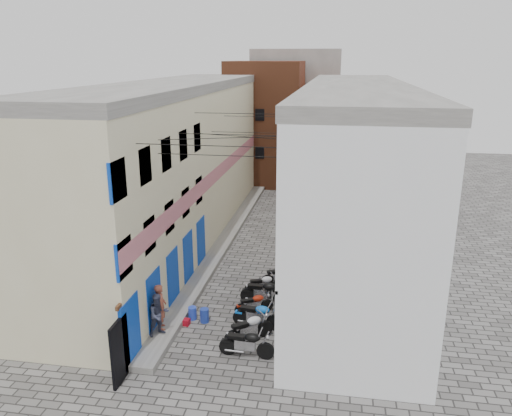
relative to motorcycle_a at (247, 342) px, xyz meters
The scene contains 21 objects.
ground 2.16m from the motorcycle_a, 128.73° to the right, with size 90.00×90.00×0.00m, color #52504D.
plinth 11.87m from the motorcycle_a, 106.40° to the left, with size 0.90×26.00×0.25m, color slate.
building_left 13.53m from the motorcycle_a, 119.00° to the left, with size 5.10×27.00×9.00m.
building_right 12.59m from the motorcycle_a, 71.99° to the left, with size 5.94×26.00×9.00m.
building_far_brick_left 26.95m from the motorcycle_a, 97.13° to the left, with size 6.00×6.00×10.00m, color brown.
building_far_brick_right 28.64m from the motorcycle_a, 86.57° to the left, with size 5.00×6.00×8.00m, color brown.
building_far_concrete 32.78m from the motorcycle_a, 92.30° to the left, with size 8.00×5.00×11.00m, color slate.
far_shopfront 23.62m from the motorcycle_a, 93.15° to the left, with size 2.00×0.30×2.40m, color black.
overhead_wires 8.99m from the motorcycle_a, 102.17° to the left, with size 5.80×13.02×1.32m.
motorcycle_a is the anchor object (origin of this frame).
motorcycle_b 1.02m from the motorcycle_a, 95.54° to the left, with size 0.64×2.02×1.17m, color silver, non-canonical shape.
motorcycle_c 2.07m from the motorcycle_a, 88.80° to the left, with size 0.63×2.01×1.16m, color blue, non-canonical shape.
motorcycle_d 3.17m from the motorcycle_a, 94.96° to the left, with size 0.53×1.68×0.97m, color #A01F0B, non-canonical shape.
motorcycle_e 4.05m from the motorcycle_a, 89.70° to the left, with size 0.67×2.12×1.23m, color black, non-canonical shape.
motorcycle_f 5.03m from the motorcycle_a, 92.16° to the left, with size 0.54×1.71×0.99m, color silver, non-canonical shape.
motorcycle_g 6.05m from the motorcycle_a, 85.23° to the left, with size 0.61×1.94×1.12m, color black, non-canonical shape.
person_a 3.69m from the motorcycle_a, 164.49° to the left, with size 0.66×0.44×1.82m, color #9B4C38.
person_b 3.50m from the motorcycle_a, behind, with size 0.81×0.63×1.66m, color #363A52.
water_jug_near 3.02m from the motorcycle_a, 135.06° to the left, with size 0.37×0.37×0.57m, color #2139A5.
water_jug_far 3.51m from the motorcycle_a, 139.79° to the left, with size 0.34×0.34×0.53m, color blue.
red_crate 3.39m from the motorcycle_a, 148.16° to the left, with size 0.39×0.29×0.24m, color #A80C1B.
Camera 1 is at (4.21, -13.65, 10.25)m, focal length 35.00 mm.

